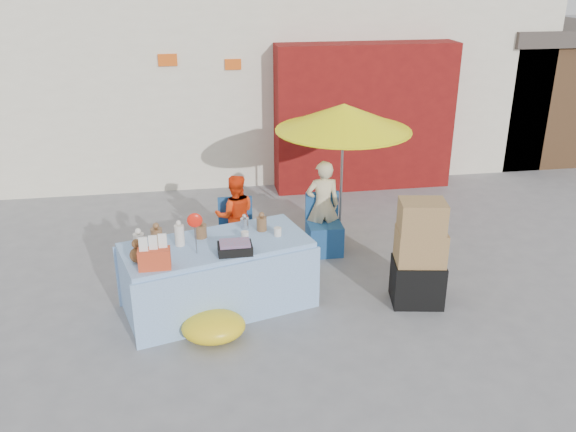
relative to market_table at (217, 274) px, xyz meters
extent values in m
plane|color=slate|center=(0.69, -0.28, -0.44)|extent=(80.00, 80.00, 0.00)
cube|color=silver|center=(0.69, 6.72, 1.81)|extent=(12.00, 5.00, 4.50)
cube|color=maroon|center=(2.89, 3.92, 0.86)|extent=(3.20, 0.60, 2.60)
cube|color=#4C331E|center=(7.19, 5.72, 0.76)|extent=(2.60, 3.00, 2.40)
cube|color=#3F3833|center=(7.19, 5.72, 2.11)|extent=(2.80, 3.20, 0.30)
cube|color=#DB5312|center=(-0.51, 4.20, 1.91)|extent=(0.32, 0.04, 0.20)
cube|color=#DB5312|center=(0.59, 4.20, 1.81)|extent=(0.28, 0.04, 0.18)
cube|color=#9CC8FA|center=(0.01, 0.01, -0.01)|extent=(2.33, 1.50, 0.85)
cube|color=#9CC8FA|center=(0.14, -0.48, -0.04)|extent=(2.14, 0.61, 0.79)
cube|color=#9CC8FA|center=(-0.12, 0.49, -0.04)|extent=(2.14, 0.61, 0.79)
cylinder|color=silver|center=(-0.86, -0.05, 0.52)|extent=(0.15, 0.15, 0.20)
cylinder|color=brown|center=(-0.67, 0.11, 0.50)|extent=(0.17, 0.17, 0.18)
cylinder|color=silver|center=(-0.41, 0.01, 0.54)|extent=(0.14, 0.14, 0.25)
cylinder|color=brown|center=(-0.16, 0.19, 0.49)|extent=(0.18, 0.18, 0.16)
cylinder|color=#B2B2B7|center=(0.38, 0.36, 0.48)|extent=(0.13, 0.13, 0.14)
cylinder|color=brown|center=(0.58, 0.28, 0.50)|extent=(0.15, 0.15, 0.17)
cylinder|color=silver|center=(0.35, 0.04, 0.46)|extent=(0.11, 0.11, 0.10)
cylinder|color=silver|center=(0.75, 0.09, 0.46)|extent=(0.11, 0.11, 0.10)
sphere|color=brown|center=(-0.86, -0.35, 0.50)|extent=(0.17, 0.17, 0.17)
ellipsoid|color=red|center=(-0.22, -0.23, 0.82)|extent=(0.18, 0.10, 0.17)
cube|color=red|center=(-0.67, -0.53, 0.53)|extent=(0.37, 0.24, 0.23)
cube|color=black|center=(0.21, -0.29, 0.46)|extent=(0.44, 0.36, 0.10)
cube|color=navy|center=(0.34, 1.25, -0.21)|extent=(0.49, 0.47, 0.45)
cube|color=navy|center=(0.35, 1.47, 0.21)|extent=(0.48, 0.05, 0.40)
cube|color=navy|center=(1.59, 1.25, -0.21)|extent=(0.49, 0.47, 0.45)
cube|color=navy|center=(1.60, 1.47, 0.21)|extent=(0.48, 0.05, 0.40)
imported|color=#FF3A0D|center=(0.34, 1.40, 0.16)|extent=(0.59, 0.46, 1.19)
imported|color=beige|center=(1.59, 1.40, 0.23)|extent=(0.49, 0.33, 1.33)
cylinder|color=gray|center=(1.89, 1.55, 0.56)|extent=(0.04, 0.04, 2.00)
cone|color=#F0EA0C|center=(1.89, 1.55, 1.46)|extent=(1.90, 1.90, 0.38)
cylinder|color=#F0EA0C|center=(1.89, 1.55, 1.28)|extent=(1.90, 1.90, 0.02)
cube|color=black|center=(2.41, -0.28, -0.16)|extent=(0.68, 0.59, 0.55)
cube|color=#9D7C47|center=(2.41, -0.28, 0.32)|extent=(0.64, 0.53, 0.42)
cube|color=#9D7C47|center=(2.39, -0.30, 0.71)|extent=(0.59, 0.48, 0.37)
ellipsoid|color=yellow|center=(-0.09, -0.69, -0.28)|extent=(0.87, 0.79, 0.32)
camera|label=1|loc=(-0.21, -6.48, 3.45)|focal=38.00mm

